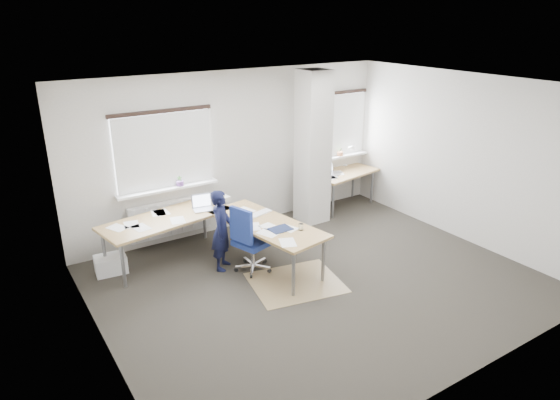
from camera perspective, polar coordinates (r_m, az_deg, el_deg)
ground at (r=7.40m, az=4.40°, el=-9.26°), size 6.00×6.00×0.00m
room_shell at (r=7.16m, az=3.76°, el=4.91°), size 6.04×5.04×2.82m
floor_mat at (r=7.35m, az=1.81°, el=-9.41°), size 1.45×1.30×0.01m
white_crate at (r=7.97m, az=-18.77°, el=-6.97°), size 0.49×0.37×0.27m
desk_main at (r=7.69m, az=-7.11°, el=-2.42°), size 2.82×2.63×0.96m
desk_side at (r=9.97m, az=7.33°, el=2.97°), size 1.50×0.93×1.22m
task_chair at (r=7.54m, az=-3.32°, el=-6.08°), size 0.61×0.59×1.07m
person at (r=7.54m, az=-6.68°, el=-3.42°), size 0.53×0.54×1.26m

